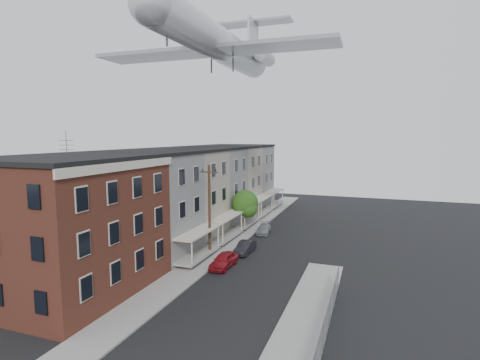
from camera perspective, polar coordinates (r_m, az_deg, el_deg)
The scene contains 17 objects.
sidewalk_left at distance 42.85m, azimuth -1.13°, elevation -9.09°, with size 3.00×62.00×0.12m, color gray.
sidewalk_right at distance 23.89m, azimuth 8.91°, elevation -22.66°, with size 3.00×26.00×0.12m, color gray.
curb_left at distance 42.37m, azimuth 0.72°, elevation -9.26°, with size 0.15×62.00×0.14m, color gray.
curb_right at distance 24.16m, azimuth 5.26°, elevation -22.23°, with size 0.15×26.00×0.14m, color gray.
corner_building at distance 30.93m, azimuth -24.41°, elevation -6.18°, with size 10.31×12.30×12.15m.
row_house_a at distance 38.13m, azimuth -14.38°, elevation -3.47°, with size 11.98×7.00×10.30m.
row_house_b at distance 44.01m, azimuth -9.27°, elevation -2.00°, with size 11.98×7.00×10.30m.
row_house_c at distance 50.18m, azimuth -5.39°, elevation -0.86°, with size 11.98×7.00×10.30m.
row_house_d at distance 56.54m, azimuth -2.37°, elevation 0.02°, with size 11.98×7.00×10.30m.
row_house_e at distance 63.04m, azimuth 0.03°, elevation 0.72°, with size 11.98×7.00×10.30m.
chainlink_fence at distance 22.38m, azimuth 12.50°, elevation -22.18°, with size 0.06×18.06×1.90m.
utility_pole at distance 36.42m, azimuth -4.68°, elevation -4.49°, with size 1.80×0.26×9.00m.
street_tree at distance 45.59m, azimuth 0.89°, elevation -3.74°, with size 3.22×3.20×5.20m.
car_near at distance 34.32m, azimuth -2.51°, elevation -12.12°, with size 1.56×3.88×1.32m, color maroon.
car_mid at distance 38.19m, azimuth 0.76°, elevation -10.24°, with size 1.27×3.64×1.20m, color black.
car_far at distance 45.76m, azimuth 3.63°, elevation -7.45°, with size 1.52×3.73×1.08m, color gray.
airplane at distance 40.14m, azimuth -2.97°, elevation 19.87°, with size 24.02×27.43×8.00m.
Camera 1 is at (9.25, -14.49, 11.77)m, focal length 28.00 mm.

